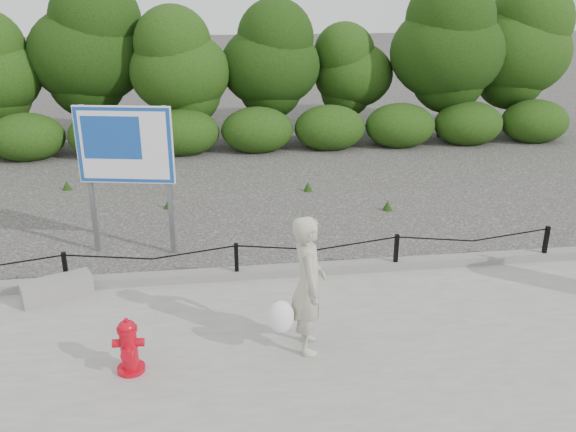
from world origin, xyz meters
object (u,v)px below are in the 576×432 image
(concrete_block, at_px, (57,288))
(advertising_sign, at_px, (125,152))
(pedestrian, at_px, (307,287))
(fire_hydrant, at_px, (129,347))

(concrete_block, bearing_deg, advertising_sign, 60.75)
(pedestrian, distance_m, concrete_block, 3.82)
(fire_hydrant, bearing_deg, concrete_block, 124.94)
(concrete_block, height_order, advertising_sign, advertising_sign)
(pedestrian, bearing_deg, fire_hydrant, 98.41)
(fire_hydrant, bearing_deg, pedestrian, 8.20)
(concrete_block, bearing_deg, fire_hydrant, -57.63)
(fire_hydrant, relative_size, advertising_sign, 0.28)
(pedestrian, height_order, concrete_block, pedestrian)
(advertising_sign, bearing_deg, concrete_block, -107.92)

